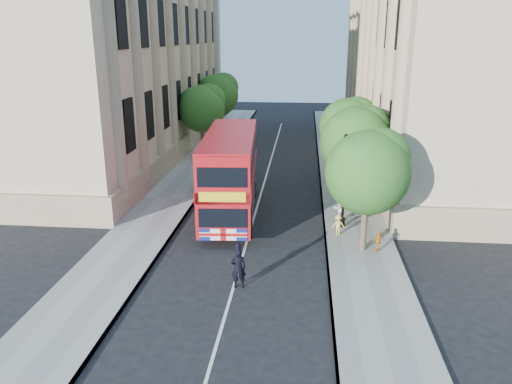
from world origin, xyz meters
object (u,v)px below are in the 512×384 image
(woman_pedestrian, at_px, (340,208))
(police_constable, at_px, (238,268))
(double_decker_bus, at_px, (231,172))
(lamp_post, at_px, (344,185))
(box_van, at_px, (221,167))

(woman_pedestrian, bearing_deg, police_constable, 41.56)
(double_decker_bus, distance_m, police_constable, 9.18)
(double_decker_bus, bearing_deg, lamp_post, -18.64)
(lamp_post, height_order, box_van, lamp_post)
(box_van, bearing_deg, lamp_post, -42.78)
(double_decker_bus, height_order, woman_pedestrian, double_decker_bus)
(box_van, xyz_separation_m, police_constable, (3.11, -14.42, -0.56))
(woman_pedestrian, bearing_deg, lamp_post, 78.17)
(police_constable, relative_size, woman_pedestrian, 1.17)
(double_decker_bus, xyz_separation_m, woman_pedestrian, (6.31, -0.77, -1.76))
(box_van, height_order, woman_pedestrian, box_van)
(lamp_post, height_order, double_decker_bus, lamp_post)
(box_van, bearing_deg, double_decker_bus, -75.32)
(police_constable, bearing_deg, lamp_post, -136.94)
(lamp_post, bearing_deg, police_constable, -123.62)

